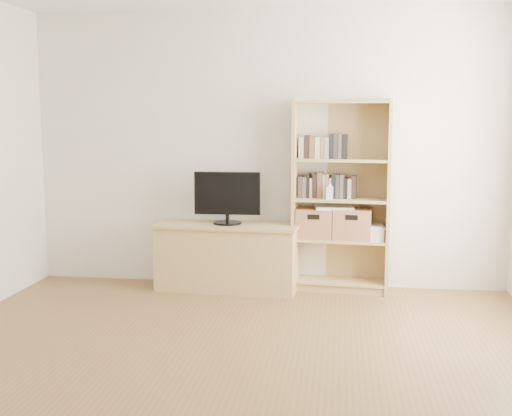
% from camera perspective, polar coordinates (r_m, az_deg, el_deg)
% --- Properties ---
extents(floor, '(4.50, 5.00, 0.01)m').
position_cam_1_polar(floor, '(3.95, -3.31, -15.79)').
color(floor, brown).
rests_on(floor, ground).
extents(back_wall, '(4.50, 0.02, 2.60)m').
position_cam_1_polar(back_wall, '(6.10, 1.00, 5.21)').
color(back_wall, silver).
rests_on(back_wall, floor).
extents(tv_stand, '(1.33, 0.57, 0.59)m').
position_cam_1_polar(tv_stand, '(6.04, -2.53, -4.44)').
color(tv_stand, tan).
rests_on(tv_stand, floor).
extents(bookshelf, '(0.91, 0.39, 1.77)m').
position_cam_1_polar(bookshelf, '(5.93, 7.59, 1.04)').
color(bookshelf, tan).
rests_on(bookshelf, floor).
extents(television, '(0.61, 0.06, 0.48)m').
position_cam_1_polar(television, '(5.94, -2.57, 0.89)').
color(television, black).
rests_on(television, tv_stand).
extents(books_row_mid, '(0.88, 0.24, 0.23)m').
position_cam_1_polar(books_row_mid, '(5.94, 7.63, 2.00)').
color(books_row_mid, '#3C3531').
rests_on(books_row_mid, bookshelf).
extents(books_row_upper, '(0.42, 0.19, 0.21)m').
position_cam_1_polar(books_row_upper, '(5.94, 5.79, 5.44)').
color(books_row_upper, '#3C3531').
rests_on(books_row_upper, bookshelf).
extents(baby_monitor, '(0.06, 0.04, 0.11)m').
position_cam_1_polar(baby_monitor, '(5.84, 6.56, 1.33)').
color(baby_monitor, white).
rests_on(baby_monitor, bookshelf).
extents(basket_left, '(0.36, 0.30, 0.27)m').
position_cam_1_polar(basket_left, '(5.99, 5.29, -1.33)').
color(basket_left, '#936242').
rests_on(basket_left, bookshelf).
extents(basket_right, '(0.36, 0.31, 0.28)m').
position_cam_1_polar(basket_right, '(5.96, 8.58, -1.41)').
color(basket_right, '#936242').
rests_on(basket_right, bookshelf).
extents(laptop, '(0.37, 0.28, 0.03)m').
position_cam_1_polar(laptop, '(5.94, 6.94, 0.03)').
color(laptop, silver).
rests_on(laptop, basket_left).
extents(magazine_stack, '(0.17, 0.25, 0.11)m').
position_cam_1_polar(magazine_stack, '(5.96, 10.45, -2.26)').
color(magazine_stack, beige).
rests_on(magazine_stack, bookshelf).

